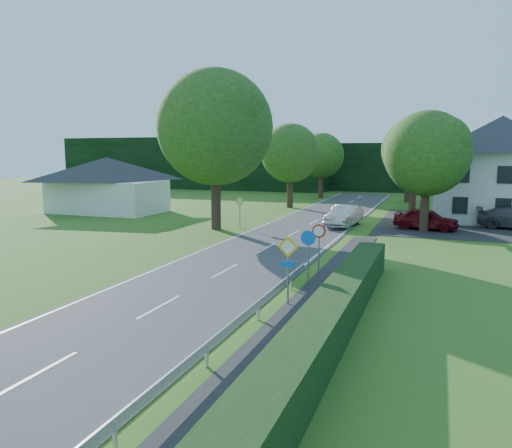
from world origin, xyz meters
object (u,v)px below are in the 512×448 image
at_px(moving_car, 344,216).
at_px(motorcycle, 335,216).
at_px(parked_car_red, 426,219).
at_px(streetlight, 421,168).
at_px(parasol, 445,210).

bearing_deg(moving_car, motorcycle, 126.85).
relative_size(motorcycle, parked_car_red, 0.40).
distance_m(streetlight, parasol, 5.72).
distance_m(parked_car_red, parasol, 5.38).
xyz_separation_m(streetlight, parasol, (1.91, 4.11, -3.49)).
bearing_deg(parasol, moving_car, -142.09).
relative_size(moving_car, motorcycle, 2.66).
xyz_separation_m(motorcycle, parked_car_red, (7.06, -1.57, 0.30)).
distance_m(motorcycle, parasol, 9.16).
bearing_deg(parasol, streetlight, -114.93).
bearing_deg(motorcycle, parasol, 42.85).
xyz_separation_m(parked_car_red, parasol, (1.34, 5.21, 0.16)).
xyz_separation_m(streetlight, parked_car_red, (0.57, -1.10, -3.65)).
relative_size(streetlight, motorcycle, 4.42).
xyz_separation_m(streetlight, moving_car, (-5.36, -1.56, -3.63)).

